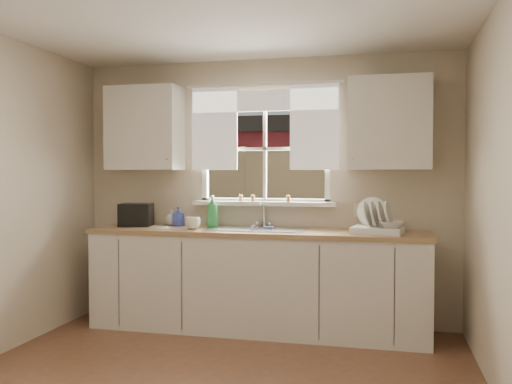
% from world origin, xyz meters
% --- Properties ---
extents(room_walls, '(3.62, 4.02, 2.50)m').
position_xyz_m(room_walls, '(0.00, -0.07, 1.24)').
color(room_walls, beige).
rests_on(room_walls, ground).
extents(window, '(1.38, 0.16, 1.06)m').
position_xyz_m(window, '(0.00, 2.00, 1.49)').
color(window, white).
rests_on(window, room_walls).
extents(curtains, '(1.50, 0.03, 0.81)m').
position_xyz_m(curtains, '(0.00, 1.95, 1.93)').
color(curtains, white).
rests_on(curtains, room_walls).
extents(base_cabinets, '(3.00, 0.62, 0.87)m').
position_xyz_m(base_cabinets, '(0.00, 1.68, 0.43)').
color(base_cabinets, silver).
rests_on(base_cabinets, ground).
extents(countertop, '(3.04, 0.65, 0.04)m').
position_xyz_m(countertop, '(0.00, 1.68, 0.89)').
color(countertop, '#9D794E').
rests_on(countertop, base_cabinets).
extents(upper_cabinet_left, '(0.70, 0.33, 0.80)m').
position_xyz_m(upper_cabinet_left, '(-1.15, 1.82, 1.85)').
color(upper_cabinet_left, silver).
rests_on(upper_cabinet_left, room_walls).
extents(upper_cabinet_right, '(0.70, 0.33, 0.80)m').
position_xyz_m(upper_cabinet_right, '(1.15, 1.82, 1.85)').
color(upper_cabinet_right, silver).
rests_on(upper_cabinet_right, room_walls).
extents(wall_outlet, '(0.08, 0.01, 0.12)m').
position_xyz_m(wall_outlet, '(0.88, 1.99, 1.08)').
color(wall_outlet, beige).
rests_on(wall_outlet, room_walls).
extents(sill_jars, '(0.50, 0.04, 0.06)m').
position_xyz_m(sill_jars, '(-0.03, 1.94, 1.18)').
color(sill_jars, brown).
rests_on(sill_jars, window).
extents(backyard, '(20.00, 10.00, 6.13)m').
position_xyz_m(backyard, '(0.58, 8.42, 3.46)').
color(backyard, '#335421').
rests_on(backyard, ground).
extents(sink, '(0.88, 0.52, 0.40)m').
position_xyz_m(sink, '(0.00, 1.71, 0.84)').
color(sink, '#B7B7BC').
rests_on(sink, countertop).
extents(dish_rack, '(0.46, 0.38, 0.30)m').
position_xyz_m(dish_rack, '(1.06, 1.64, 0.99)').
color(dish_rack, white).
rests_on(dish_rack, countertop).
extents(bowl, '(0.23, 0.23, 0.05)m').
position_xyz_m(bowl, '(1.17, 1.59, 0.99)').
color(bowl, silver).
rests_on(bowl, dish_rack).
extents(soap_bottle_a, '(0.12, 0.12, 0.30)m').
position_xyz_m(soap_bottle_a, '(-0.46, 1.81, 1.06)').
color(soap_bottle_a, '#2C8641').
rests_on(soap_bottle_a, countertop).
extents(soap_bottle_b, '(0.09, 0.10, 0.18)m').
position_xyz_m(soap_bottle_b, '(-0.81, 1.83, 1.00)').
color(soap_bottle_b, '#2F41B3').
rests_on(soap_bottle_b, countertop).
extents(soap_bottle_c, '(0.15, 0.15, 0.15)m').
position_xyz_m(soap_bottle_c, '(-0.90, 1.88, 0.99)').
color(soap_bottle_c, beige).
rests_on(soap_bottle_c, countertop).
extents(saucer, '(0.18, 0.18, 0.01)m').
position_xyz_m(saucer, '(-0.91, 1.61, 0.92)').
color(saucer, white).
rests_on(saucer, countertop).
extents(cup, '(0.16, 0.16, 0.11)m').
position_xyz_m(cup, '(-0.57, 1.57, 0.97)').
color(cup, silver).
rests_on(cup, countertop).
extents(black_appliance, '(0.34, 0.31, 0.22)m').
position_xyz_m(black_appliance, '(-1.21, 1.74, 1.02)').
color(black_appliance, black).
rests_on(black_appliance, countertop).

